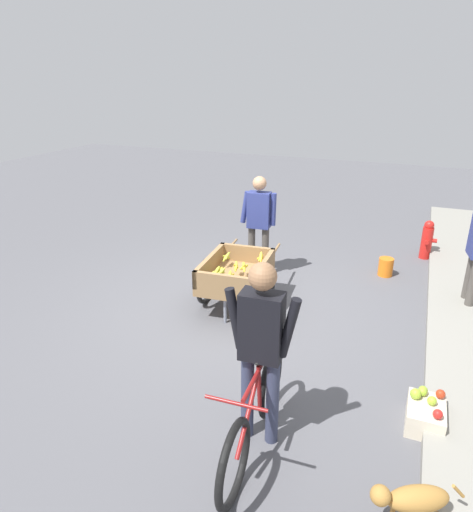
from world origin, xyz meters
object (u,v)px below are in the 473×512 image
Objects in this scene: cyclist_person at (261,339)px; plastic_bucket at (386,267)px; vendor_person at (259,217)px; dog at (412,499)px; fruit_cart at (236,277)px; apple_crate at (425,414)px; fire_hydrant at (427,240)px; bicycle at (254,416)px.

cyclist_person is 5.77× the size of plastic_bucket.
vendor_person is 4.50m from dog.
cyclist_person is (2.16, 1.10, 0.56)m from fruit_cart.
vendor_person is 5.44× the size of plastic_bucket.
apple_crate is (3.29, 0.65, -0.02)m from plastic_bucket.
dog reaches higher than apple_crate.
plastic_bucket is at bearing -28.84° from fire_hydrant.
fruit_cart reaches higher than fire_hydrant.
bicycle is at bearing -9.28° from plastic_bucket.
cyclist_person is (-0.15, -0.01, 0.64)m from bicycle.
bicycle is (2.31, 1.11, -0.08)m from fruit_cart.
apple_crate is at bearing 117.66° from cyclist_person.
dog is (3.72, 2.44, -0.66)m from vendor_person.
bicycle is 4.20m from plastic_bucket.
fire_hydrant is (-5.16, 1.24, -0.02)m from bicycle.
vendor_person is 3.54× the size of apple_crate.
dog is (2.58, 2.35, -0.17)m from fruit_cart.
fruit_cart is 2.49m from cyclist_person.
fire_hydrant is at bearing -178.86° from apple_crate.
fire_hydrant is (-2.84, 2.34, -0.10)m from fruit_cart.
bicycle is at bearing -57.31° from apple_crate.
cyclist_person reaches higher than bicycle.
fire_hydrant reaches higher than dog.
cyclist_person is 3.75× the size of apple_crate.
fire_hydrant is 4.31m from apple_crate.
bicycle reaches higher than apple_crate.
fire_hydrant is at bearing 166.05° from cyclist_person.
vendor_person is at bearing -160.83° from bicycle.
vendor_person is 2.32× the size of fire_hydrant.
cyclist_person reaches higher than fire_hydrant.
cyclist_person reaches higher than plastic_bucket.
plastic_bucket is 3.36m from apple_crate.
cyclist_person is at bearing -9.73° from plastic_bucket.
bicycle reaches higher than plastic_bucket.
fire_hydrant is at bearing 124.91° from vendor_person.
dog is 4.45m from plastic_bucket.
fire_hydrant is 1.52× the size of apple_crate.
vendor_person reaches higher than bicycle.
plastic_bucket is (-1.83, 1.79, -0.29)m from fruit_cart.
apple_crate is (1.46, 2.43, -0.31)m from fruit_cart.
vendor_person is at bearing -146.75° from dog.
bicycle is 5.30m from fire_hydrant.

